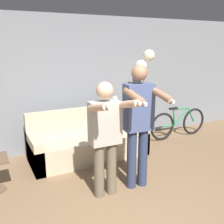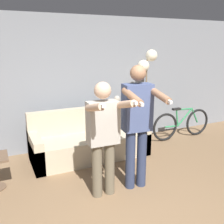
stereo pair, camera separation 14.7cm
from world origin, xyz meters
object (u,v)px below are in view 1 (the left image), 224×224
at_px(couch, 89,142).
at_px(cat, 109,101).
at_px(person_left, 106,132).
at_px(floor_lamp, 145,67).
at_px(bicycle, 178,123).
at_px(person_right, 139,120).

height_order(couch, cat, cat).
bearing_deg(person_left, cat, 63.87).
bearing_deg(floor_lamp, cat, 170.58).
bearing_deg(bicycle, floor_lamp, 174.96).
relative_size(person_right, cat, 3.43).
height_order(person_right, bicycle, person_right).
distance_m(cat, bicycle, 1.78).
bearing_deg(person_right, person_left, -174.18).
xyz_separation_m(person_right, cat, (0.33, 1.61, -0.07)).
height_order(couch, floor_lamp, floor_lamp).
bearing_deg(bicycle, person_right, -144.67).
bearing_deg(bicycle, couch, -177.78).
bearing_deg(cat, couch, -153.01).
height_order(person_right, cat, person_right).
height_order(couch, person_left, person_left).
bearing_deg(floor_lamp, bicycle, -5.04).
xyz_separation_m(person_left, bicycle, (2.49, 1.40, -0.60)).
distance_m(couch, bicycle, 2.22).
relative_size(person_left, person_right, 0.89).
height_order(cat, floor_lamp, floor_lamp).
distance_m(person_left, bicycle, 2.92).
relative_size(couch, bicycle, 1.40).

